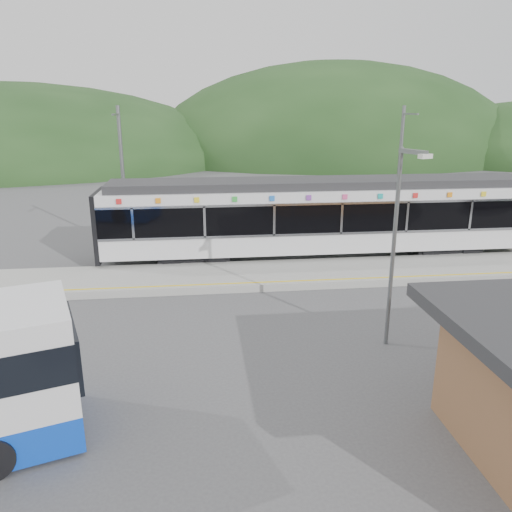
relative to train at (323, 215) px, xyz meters
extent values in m
plane|color=#4C4C4F|center=(-2.37, -6.00, -2.06)|extent=(120.00, 120.00, 0.00)
ellipsoid|color=#1E3D19|center=(-30.37, 46.00, -2.06)|extent=(60.00, 45.00, 20.00)
ellipsoid|color=#1E3D19|center=(13.63, 48.00, -2.06)|extent=(52.00, 39.00, 26.00)
cube|color=#9E9E99|center=(-2.37, -2.70, -1.91)|extent=(26.00, 3.20, 0.30)
cube|color=yellow|center=(-2.37, -4.00, -1.76)|extent=(26.00, 0.10, 0.01)
cube|color=black|center=(-6.02, 0.00, -1.76)|extent=(3.20, 2.20, 0.56)
cube|color=black|center=(5.98, 0.00, -1.76)|extent=(3.20, 2.20, 0.56)
cube|color=silver|center=(-0.02, 0.00, -1.02)|extent=(20.00, 2.90, 0.92)
cube|color=black|center=(-0.02, 0.00, 0.16)|extent=(20.00, 2.96, 1.45)
cube|color=silver|center=(-0.02, -1.50, -0.51)|extent=(20.00, 0.05, 0.10)
cube|color=silver|center=(-0.02, -1.50, 0.84)|extent=(20.00, 0.05, 0.10)
cube|color=silver|center=(-0.02, 0.00, 1.11)|extent=(20.00, 2.90, 0.45)
cube|color=#2D2D30|center=(-0.02, 0.00, 1.52)|extent=(19.40, 2.50, 0.36)
cube|color=black|center=(-10.12, 0.00, -0.16)|extent=(0.20, 2.92, 3.00)
cube|color=silver|center=(-8.52, -1.50, 0.16)|extent=(0.10, 0.05, 1.35)
cube|color=silver|center=(-5.52, -1.50, 0.16)|extent=(0.10, 0.05, 1.35)
cube|color=silver|center=(-2.52, -1.50, 0.16)|extent=(0.10, 0.05, 1.35)
cube|color=silver|center=(0.48, -1.50, 0.16)|extent=(0.10, 0.05, 1.35)
cube|color=silver|center=(3.48, -1.50, 0.16)|extent=(0.10, 0.05, 1.35)
cube|color=silver|center=(6.48, -1.50, 0.16)|extent=(0.10, 0.05, 1.35)
cube|color=red|center=(-9.02, -1.49, 1.12)|extent=(0.22, 0.04, 0.22)
cube|color=orange|center=(-7.42, -1.49, 1.12)|extent=(0.22, 0.04, 0.22)
cube|color=yellow|center=(-5.82, -1.49, 1.12)|extent=(0.22, 0.04, 0.22)
cube|color=green|center=(-4.22, -1.49, 1.12)|extent=(0.22, 0.04, 0.22)
cube|color=blue|center=(-2.62, -1.49, 1.12)|extent=(0.22, 0.04, 0.22)
cube|color=purple|center=(-1.02, -1.49, 1.12)|extent=(0.22, 0.04, 0.22)
cube|color=#E54C8C|center=(0.58, -1.49, 1.12)|extent=(0.22, 0.04, 0.22)
cube|color=#19A5A5|center=(2.18, -1.49, 1.12)|extent=(0.22, 0.04, 0.22)
cube|color=red|center=(3.78, -1.49, 1.12)|extent=(0.22, 0.04, 0.22)
cube|color=orange|center=(5.38, -1.49, 1.12)|extent=(0.22, 0.04, 0.22)
cube|color=yellow|center=(6.98, -1.49, 1.12)|extent=(0.22, 0.04, 0.22)
cylinder|color=slate|center=(-9.37, 2.60, 1.44)|extent=(0.18, 0.18, 7.00)
cube|color=slate|center=(-9.37, 1.80, 4.54)|extent=(0.08, 1.80, 0.08)
cylinder|color=slate|center=(4.63, 2.60, 1.44)|extent=(0.18, 0.18, 7.00)
cube|color=slate|center=(4.63, 1.80, 4.54)|extent=(0.08, 1.80, 0.08)
cylinder|color=slate|center=(-0.21, -9.10, 0.88)|extent=(0.12, 0.12, 5.89)
cube|color=slate|center=(-0.21, -9.54, 3.73)|extent=(0.45, 0.96, 0.12)
cube|color=silver|center=(-0.21, -9.99, 3.65)|extent=(0.39, 0.29, 0.12)
camera|label=1|loc=(-5.74, -22.36, 4.87)|focal=35.00mm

